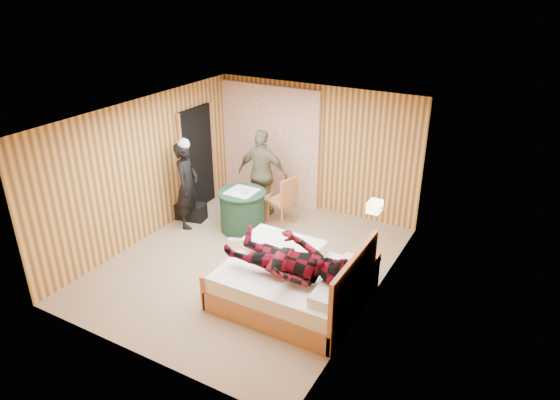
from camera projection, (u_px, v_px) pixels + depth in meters
The scene contains 23 objects.
floor at pixel (249, 263), 8.26m from camera, with size 4.20×5.00×0.01m, color tan.
ceiling at pixel (244, 116), 7.22m from camera, with size 4.20×5.00×0.01m, color silver.
wall_back at pixel (316, 149), 9.72m from camera, with size 4.20×0.02×2.50m, color #F3A55D.
wall_left at pixel (145, 170), 8.67m from camera, with size 0.02×5.00×2.50m, color #F3A55D.
wall_right at pixel (376, 225), 6.81m from camera, with size 0.02×5.00×2.50m, color #F3A55D.
curtain at pixel (270, 144), 10.13m from camera, with size 2.20×0.08×2.40m, color white.
doorway at pixel (197, 159), 9.86m from camera, with size 0.06×0.90×2.05m, color black.
wall_lamp at pixel (375, 207), 7.22m from camera, with size 0.26×0.24×0.16m.
bed at pixel (293, 283), 7.18m from camera, with size 2.00×1.57×1.08m.
nightstand at pixel (359, 275), 7.38m from camera, with size 0.46×0.63×0.60m.
round_table at pixel (242, 210), 9.18m from camera, with size 0.88×0.88×0.78m.
chair_far at pixel (261, 190), 9.68m from camera, with size 0.51×0.51×0.93m.
chair_near at pixel (285, 198), 9.29m from camera, with size 0.53×0.53×0.97m.
duffel_bag at pixel (191, 211), 9.67m from camera, with size 0.57×0.30×0.32m, color black.
sneaker_left at pixel (238, 226), 9.33m from camera, with size 0.27×0.11×0.12m, color white.
sneaker_right at pixel (235, 242), 8.80m from camera, with size 0.25×0.10×0.11m, color white.
woman_standing at pixel (187, 185), 9.16m from camera, with size 0.60×0.39×1.64m, color black.
man_at_table at pixel (263, 174), 9.57m from camera, with size 1.01×0.42×1.72m, color #6A6646.
man_on_bed at pixel (287, 251), 6.72m from camera, with size 1.77×0.67×0.86m, color maroon.
book_lower at pixel (359, 259), 7.21m from camera, with size 0.17×0.22×0.02m, color white.
book_upper at pixel (359, 258), 7.20m from camera, with size 0.16×0.22×0.02m, color white.
cup_nightstand at pixel (363, 251), 7.34m from camera, with size 0.10×0.10×0.09m, color white.
cup_table at pixel (245, 191), 8.92m from camera, with size 0.12×0.12×0.10m, color white.
Camera 1 is at (3.91, -5.91, 4.41)m, focal length 32.00 mm.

